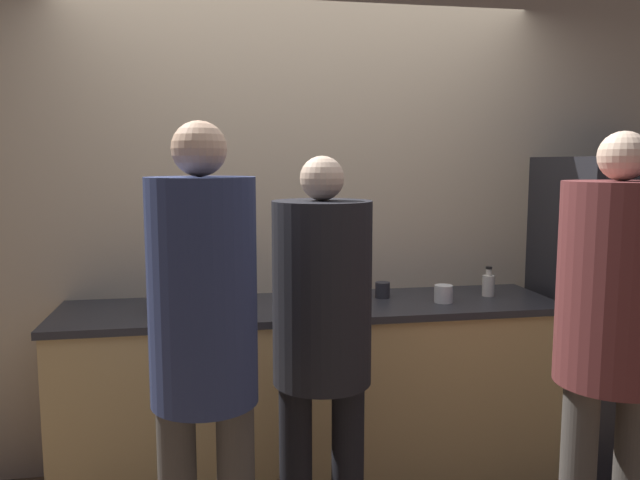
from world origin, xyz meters
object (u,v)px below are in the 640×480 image
person_left (204,339)px  bottle_red (353,284)px  bottle_clear (488,284)px  cup_black (383,290)px  utensil_crock (232,291)px  refrigerator (613,311)px  fruit_bowl (189,300)px  person_center (322,328)px  person_right (614,319)px  cup_white (444,294)px

person_left → bottle_red: 1.40m
bottle_clear → cup_black: bottle_clear is taller
utensil_crock → cup_black: 0.79m
refrigerator → fruit_bowl: (-2.29, -0.04, 0.16)m
refrigerator → fruit_bowl: refrigerator is taller
refrigerator → person_left: (-2.22, -0.98, 0.23)m
person_left → person_center: (0.45, 0.26, -0.05)m
person_right → bottle_red: bearing=119.5°
person_left → bottle_clear: size_ratio=11.28×
refrigerator → bottle_red: size_ratio=11.60×
person_center → person_right: bearing=-17.1°
bottle_clear → person_left: bearing=-145.9°
person_right → person_center: bearing=162.9°
utensil_crock → bottle_clear: size_ratio=1.49×
person_right → utensil_crock: person_right is taller
person_right → fruit_bowl: size_ratio=5.82×
fruit_bowl → cup_black: bearing=7.4°
fruit_bowl → cup_black: 1.00m
bottle_clear → cup_white: bearing=-160.3°
utensil_crock → bottle_red: 0.66m
person_right → bottle_red: person_right is taller
person_right → cup_black: person_right is taller
fruit_bowl → cup_white: size_ratio=3.23×
person_right → bottle_red: 1.40m
person_right → cup_white: bearing=106.0°
refrigerator → cup_black: size_ratio=20.46×
person_left → utensil_crock: person_left is taller
fruit_bowl → bottle_clear: (1.56, 0.07, 0.01)m
refrigerator → cup_white: (-1.02, -0.07, 0.15)m
person_center → fruit_bowl: bearing=127.6°
bottle_red → cup_black: size_ratio=1.76×
refrigerator → person_center: bearing=-158.0°
cup_black → bottle_red: bearing=145.3°
cup_black → person_center: bearing=-120.4°
cup_black → cup_white: cup_white is taller
bottle_red → fruit_bowl: bearing=-165.3°
person_center → bottle_clear: bearing=35.7°
bottle_clear → fruit_bowl: bearing=-177.4°
cup_black → person_left: bearing=-130.8°
refrigerator → person_center: refrigerator is taller
refrigerator → cup_white: bearing=-175.9°
person_left → bottle_red: bearing=56.1°
person_left → bottle_clear: person_left is taller
person_center → utensil_crock: person_center is taller
person_right → refrigerator: bearing=54.2°
utensil_crock → fruit_bowl: bearing=-146.9°
refrigerator → person_left: person_left is taller
fruit_bowl → utensil_crock: bearing=33.1°
bottle_red → cup_white: size_ratio=1.55×
refrigerator → person_right: bearing=-125.8°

